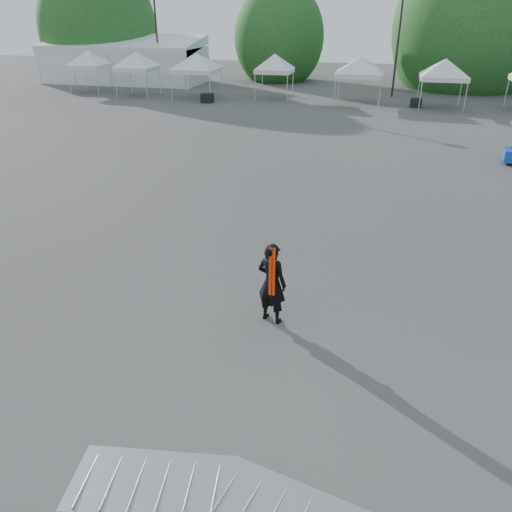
# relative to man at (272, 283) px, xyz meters

# --- Properties ---
(ground) EXTENTS (120.00, 120.00, 0.00)m
(ground) POSITION_rel_man_xyz_m (-0.30, 2.06, -0.96)
(ground) COLOR #474442
(ground) RESTS_ON ground
(marquee) EXTENTS (15.00, 6.25, 4.23)m
(marquee) POSITION_rel_man_xyz_m (-22.30, 37.06, 1.01)
(marquee) COLOR white
(marquee) RESTS_ON ground
(light_pole_west) EXTENTS (0.60, 0.25, 10.30)m
(light_pole_west) POSITION_rel_man_xyz_m (-18.30, 36.06, 4.81)
(light_pole_west) COLOR black
(light_pole_west) RESTS_ON ground
(light_pole_east) EXTENTS (0.60, 0.25, 9.80)m
(light_pole_east) POSITION_rel_man_xyz_m (2.70, 34.06, 4.56)
(light_pole_east) COLOR black
(light_pole_east) RESTS_ON ground
(tree_far_w) EXTENTS (4.80, 4.80, 7.30)m
(tree_far_w) POSITION_rel_man_xyz_m (-26.30, 40.06, 3.58)
(tree_far_w) COLOR #382314
(tree_far_w) RESTS_ON ground
(tree_mid_w) EXTENTS (4.16, 4.16, 6.33)m
(tree_mid_w) POSITION_rel_man_xyz_m (-8.30, 42.06, 2.97)
(tree_mid_w) COLOR #382314
(tree_mid_w) RESTS_ON ground
(tree_mid_e) EXTENTS (5.12, 5.12, 7.79)m
(tree_mid_e) POSITION_rel_man_xyz_m (8.70, 41.06, 3.88)
(tree_mid_e) COLOR #382314
(tree_mid_e) RESTS_ON ground
(tent_a) EXTENTS (3.89, 3.89, 3.88)m
(tent_a) POSITION_rel_man_xyz_m (-22.08, 30.46, 2.10)
(tent_a) COLOR silver
(tent_a) RESTS_ON ground
(tent_b) EXTENTS (4.02, 4.02, 3.88)m
(tent_b) POSITION_rel_man_xyz_m (-17.45, 29.74, 2.10)
(tent_b) COLOR silver
(tent_b) RESTS_ON ground
(tent_c) EXTENTS (4.67, 4.67, 3.88)m
(tent_c) POSITION_rel_man_xyz_m (-12.34, 29.66, 2.10)
(tent_c) COLOR silver
(tent_c) RESTS_ON ground
(tent_d) EXTENTS (3.81, 3.81, 3.88)m
(tent_d) POSITION_rel_man_xyz_m (-6.35, 30.69, 2.10)
(tent_d) COLOR silver
(tent_d) RESTS_ON ground
(tent_e) EXTENTS (4.73, 4.73, 3.88)m
(tent_e) POSITION_rel_man_xyz_m (0.18, 29.85, 2.10)
(tent_e) COLOR silver
(tent_e) RESTS_ON ground
(tent_f) EXTENTS (4.41, 4.41, 3.88)m
(tent_f) POSITION_rel_man_xyz_m (5.96, 29.28, 2.10)
(tent_f) COLOR silver
(tent_f) RESTS_ON ground
(man) EXTENTS (0.80, 0.65, 1.91)m
(man) POSITION_rel_man_xyz_m (0.00, 0.00, 0.00)
(man) COLOR black
(man) RESTS_ON ground
(barrier_left) EXTENTS (2.53, 1.52, 0.08)m
(barrier_left) POSITION_rel_man_xyz_m (-0.81, -4.73, -0.92)
(barrier_left) COLOR #9EA0A5
(barrier_left) RESTS_ON ground
(crate_west) EXTENTS (0.89, 0.70, 0.68)m
(crate_west) POSITION_rel_man_xyz_m (-10.90, 27.70, -0.62)
(crate_west) COLOR black
(crate_west) RESTS_ON ground
(crate_mid) EXTENTS (0.85, 0.70, 0.61)m
(crate_mid) POSITION_rel_man_xyz_m (4.37, 29.40, -0.65)
(crate_mid) COLOR black
(crate_mid) RESTS_ON ground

